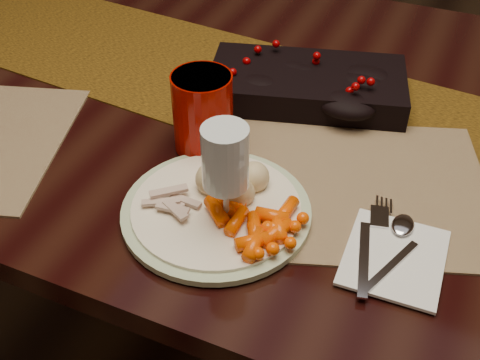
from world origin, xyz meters
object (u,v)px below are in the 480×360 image
at_px(dinner_plate, 216,210).
at_px(baby_carrots, 248,220).
at_px(mashed_potatoes, 231,177).
at_px(red_cup, 203,112).
at_px(dining_table, 305,258).
at_px(napkin, 394,257).
at_px(wine_glass, 226,182).
at_px(placemat_main, 339,186).
at_px(centerpiece, 307,80).
at_px(turkey_shreds, 173,202).

relative_size(dinner_plate, baby_carrots, 2.20).
bearing_deg(mashed_potatoes, red_cup, 133.05).
relative_size(dining_table, napkin, 12.56).
bearing_deg(dinner_plate, dining_table, 80.51).
bearing_deg(wine_glass, placemat_main, 51.59).
distance_m(centerpiece, red_cup, 0.23).
height_order(dining_table, red_cup, red_cup).
height_order(dinner_plate, baby_carrots, baby_carrots).
xyz_separation_m(centerpiece, wine_glass, (0.01, -0.35, 0.05)).
bearing_deg(dining_table, wine_glass, -94.91).
xyz_separation_m(centerpiece, placemat_main, (0.12, -0.21, -0.03)).
xyz_separation_m(dinner_plate, baby_carrots, (0.06, -0.02, 0.02)).
height_order(mashed_potatoes, red_cup, red_cup).
bearing_deg(mashed_potatoes, placemat_main, 33.89).
bearing_deg(wine_glass, dinner_plate, 143.87).
bearing_deg(centerpiece, red_cup, -116.53).
height_order(centerpiece, napkin, centerpiece).
distance_m(dining_table, mashed_potatoes, 0.50).
height_order(placemat_main, turkey_shreds, turkey_shreds).
relative_size(baby_carrots, turkey_shreds, 1.72).
bearing_deg(placemat_main, baby_carrots, -138.80).
xyz_separation_m(turkey_shreds, wine_glass, (0.08, 0.01, 0.06)).
distance_m(baby_carrots, napkin, 0.19).
distance_m(dining_table, turkey_shreds, 0.53).
height_order(placemat_main, wine_glass, wine_glass).
distance_m(centerpiece, mashed_potatoes, 0.30).
relative_size(baby_carrots, mashed_potatoes, 1.34).
bearing_deg(baby_carrots, turkey_shreds, -176.83).
relative_size(placemat_main, red_cup, 3.42).
bearing_deg(red_cup, centerpiece, 63.47).
distance_m(turkey_shreds, napkin, 0.30).
distance_m(mashed_potatoes, wine_glass, 0.07).
distance_m(dinner_plate, red_cup, 0.17).
relative_size(centerpiece, wine_glass, 2.03).
bearing_deg(dinner_plate, centerpiece, 87.22).
xyz_separation_m(baby_carrots, wine_glass, (-0.03, 0.00, 0.05)).
relative_size(dinner_plate, wine_glass, 1.59).
xyz_separation_m(centerpiece, baby_carrots, (0.04, -0.35, -0.01)).
relative_size(baby_carrots, red_cup, 0.95).
height_order(dining_table, baby_carrots, baby_carrots).
height_order(placemat_main, dinner_plate, dinner_plate).
height_order(dining_table, placemat_main, placemat_main).
distance_m(centerpiece, turkey_shreds, 0.37).
bearing_deg(placemat_main, centerpiece, 101.49).
bearing_deg(baby_carrots, napkin, 10.27).
distance_m(dinner_plate, mashed_potatoes, 0.05).
distance_m(placemat_main, baby_carrots, 0.17).
relative_size(baby_carrots, napkin, 0.83).
distance_m(dinner_plate, napkin, 0.25).
bearing_deg(centerpiece, dinner_plate, -92.78).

